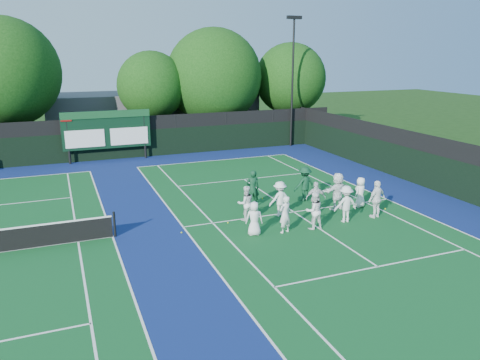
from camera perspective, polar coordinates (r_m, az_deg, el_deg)
name	(u,v)px	position (r m, az deg, el deg)	size (l,w,h in m)	color
ground	(304,219)	(21.91, 7.80, -4.71)	(120.00, 120.00, 0.00)	#15350E
court_apron	(172,229)	(20.72, -8.32, -5.91)	(34.00, 32.00, 0.01)	navy
near_court	(294,212)	(22.73, 6.57, -3.89)	(11.05, 23.85, 0.01)	#104E20
back_fence	(121,140)	(34.67, -14.25, 4.75)	(34.00, 0.08, 3.00)	black
divider_fence_right	(442,168)	(27.64, 23.38, 1.32)	(0.08, 32.00, 3.00)	black
scoreboard	(107,130)	(34.01, -15.94, 5.86)	(6.00, 0.21, 3.55)	black
clubhouse	(154,115)	(43.01, -10.45, 7.82)	(18.00, 6.00, 4.00)	#55555A
light_pole_right	(293,67)	(37.98, 6.46, 13.52)	(1.20, 0.30, 10.12)	black
tree_b	(7,75)	(37.58, -26.54, 11.38)	(7.69, 7.69, 9.93)	black
tree_c	(153,87)	(38.26, -10.53, 11.04)	(5.38, 5.38, 7.58)	black
tree_d	(216,79)	(39.57, -3.00, 12.22)	(7.83, 7.83, 9.42)	black
tree_e	(291,80)	(42.37, 6.27, 11.97)	(6.20, 6.20, 8.28)	black
tennis_ball_0	(228,223)	(21.14, -1.49, -5.23)	(0.07, 0.07, 0.07)	#C1D919
tennis_ball_2	(385,209)	(24.03, 17.29, -3.37)	(0.07, 0.07, 0.07)	#C1D919
tennis_ball_3	(181,232)	(20.18, -7.15, -6.37)	(0.07, 0.07, 0.07)	#C1D919
tennis_ball_4	(263,198)	(24.59, 2.77, -2.24)	(0.07, 0.07, 0.07)	#C1D919
tennis_ball_5	(343,205)	(24.07, 12.48, -2.99)	(0.07, 0.07, 0.07)	#C1D919
player_front_0	(254,219)	(19.60, 1.75, -4.72)	(0.72, 0.47, 1.47)	white
player_front_1	(285,215)	(19.91, 5.50, -4.22)	(0.60, 0.39, 1.63)	white
player_front_2	(314,211)	(20.50, 8.99, -3.70)	(0.81, 0.63, 1.67)	white
player_front_3	(346,204)	(21.60, 12.76, -2.87)	(1.09, 0.63, 1.69)	white
player_front_4	(377,199)	(22.52, 16.32, -2.25)	(1.04, 0.43, 1.78)	white
player_back_0	(246,203)	(21.28, 0.71, -2.85)	(0.79, 0.62, 1.63)	white
player_back_1	(280,199)	(21.91, 4.86, -2.30)	(1.08, 0.62, 1.67)	white
player_back_2	(316,198)	(22.35, 9.23, -2.19)	(0.94, 0.39, 1.60)	silver
player_back_3	(337,191)	(23.19, 11.79, -1.35)	(1.72, 0.55, 1.85)	white
player_back_4	(360,192)	(23.84, 14.45, -1.46)	(0.74, 0.48, 1.52)	white
coach_left	(253,189)	(23.12, 1.54, -1.05)	(0.68, 0.45, 1.86)	#0F3820
coach_right	(305,184)	(24.22, 7.88, -0.49)	(1.17, 0.67, 1.81)	#103B23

